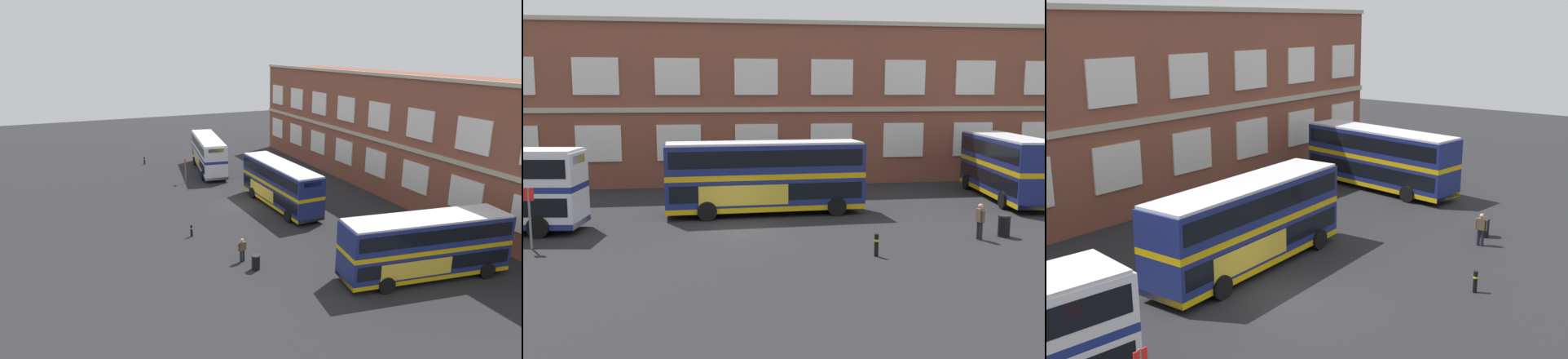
% 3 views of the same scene
% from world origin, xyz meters
% --- Properties ---
extents(ground_plane, '(120.00, 120.00, 0.00)m').
position_xyz_m(ground_plane, '(0.00, 2.00, 0.00)').
color(ground_plane, '#232326').
extents(brick_terminal_building, '(49.96, 8.19, 11.90)m').
position_xyz_m(brick_terminal_building, '(2.27, 17.98, 5.81)').
color(brick_terminal_building, brown).
rests_on(brick_terminal_building, ground).
extents(double_decker_middle, '(11.09, 3.17, 4.07)m').
position_xyz_m(double_decker_middle, '(1.67, 3.78, 2.15)').
color(double_decker_middle, navy).
rests_on(double_decker_middle, ground).
extents(double_decker_far, '(4.18, 11.26, 4.07)m').
position_xyz_m(double_decker_far, '(17.48, 6.21, 2.15)').
color(double_decker_far, navy).
rests_on(double_decker_far, ground).
extents(waiting_passenger, '(0.28, 0.64, 1.70)m').
position_xyz_m(waiting_passenger, '(10.86, -3.61, 0.93)').
color(waiting_passenger, black).
rests_on(waiting_passenger, ground).
extents(station_litter_bin, '(0.60, 0.60, 1.03)m').
position_xyz_m(station_litter_bin, '(12.30, -3.21, 0.52)').
color(station_litter_bin, black).
rests_on(station_litter_bin, ground).
extents(safety_bollard_east, '(0.19, 0.19, 0.95)m').
position_xyz_m(safety_bollard_east, '(5.27, -5.65, 0.49)').
color(safety_bollard_east, black).
rests_on(safety_bollard_east, ground).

